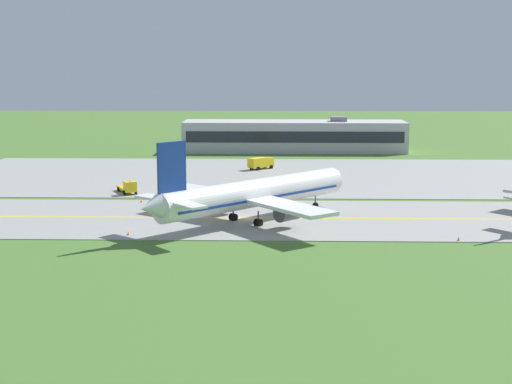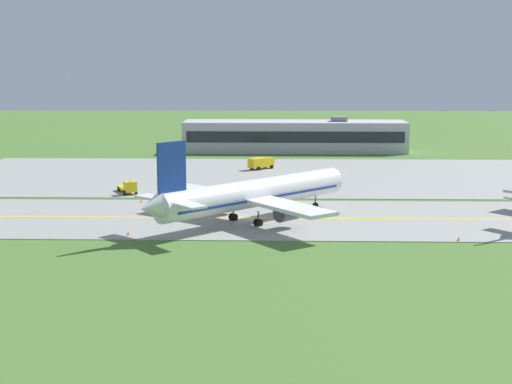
{
  "view_description": "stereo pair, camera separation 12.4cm",
  "coord_description": "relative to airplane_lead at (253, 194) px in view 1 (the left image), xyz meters",
  "views": [
    {
      "loc": [
        5.05,
        -106.19,
        22.56
      ],
      "look_at": [
        2.22,
        -0.09,
        4.0
      ],
      "focal_mm": 51.73,
      "sensor_mm": 36.0,
      "label": 1
    },
    {
      "loc": [
        5.17,
        -106.19,
        22.56
      ],
      "look_at": [
        2.22,
        -0.09,
        4.0
      ],
      "focal_mm": 51.73,
      "sensor_mm": 36.0,
      "label": 2
    }
  ],
  "objects": [
    {
      "name": "traffic_cone_far_edge",
      "position": [
        26.76,
        -10.91,
        -3.83
      ],
      "size": [
        0.44,
        0.44,
        0.6
      ],
      "primitive_type": "cone",
      "color": "orange",
      "rests_on": "ground"
    },
    {
      "name": "apron_pad",
      "position": [
        8.12,
        44.44,
        -4.08
      ],
      "size": [
        140.0,
        52.0,
        0.1
      ],
      "primitive_type": "cube",
      "color": "gray",
      "rests_on": "ground"
    },
    {
      "name": "service_truck_baggage",
      "position": [
        0.0,
        53.31,
        -2.6
      ],
      "size": [
        5.77,
        5.61,
        2.6
      ],
      "color": "yellow",
      "rests_on": "ground"
    },
    {
      "name": "traffic_cone_mid_edge",
      "position": [
        -16.32,
        -8.99,
        -3.83
      ],
      "size": [
        0.44,
        0.44,
        0.6
      ],
      "primitive_type": "cone",
      "color": "orange",
      "rests_on": "ground"
    },
    {
      "name": "traffic_cone_near_edge",
      "position": [
        -18.82,
        14.45,
        -3.83
      ],
      "size": [
        0.44,
        0.44,
        0.6
      ],
      "primitive_type": "cone",
      "color": "orange",
      "rests_on": "ground"
    },
    {
      "name": "taxiway_strip",
      "position": [
        -1.88,
        2.44,
        -4.08
      ],
      "size": [
        240.0,
        28.0,
        0.1
      ],
      "primitive_type": "cube",
      "color": "gray",
      "rests_on": "ground"
    },
    {
      "name": "service_truck_fuel",
      "position": [
        -22.56,
        22.59,
        -2.95
      ],
      "size": [
        4.64,
        6.65,
        2.59
      ],
      "color": "yellow",
      "rests_on": "ground"
    },
    {
      "name": "terminal_building",
      "position": [
        8.04,
        87.1,
        -0.2
      ],
      "size": [
        57.12,
        12.62,
        9.03
      ],
      "color": "#B2B2B7",
      "rests_on": "ground"
    },
    {
      "name": "taxiway_centreline",
      "position": [
        -1.88,
        2.44,
        -4.03
      ],
      "size": [
        220.0,
        0.6,
        0.01
      ],
      "primitive_type": "cube",
      "color": "yellow",
      "rests_on": "taxiway_strip"
    },
    {
      "name": "airplane_lead",
      "position": [
        0.0,
        0.0,
        0.0
      ],
      "size": [
        31.02,
        31.44,
        12.7
      ],
      "color": "white",
      "rests_on": "ground"
    },
    {
      "name": "ground_plane",
      "position": [
        -1.88,
        2.44,
        -4.13
      ],
      "size": [
        500.0,
        500.0,
        0.0
      ],
      "primitive_type": "plane",
      "color": "#47702D"
    }
  ]
}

